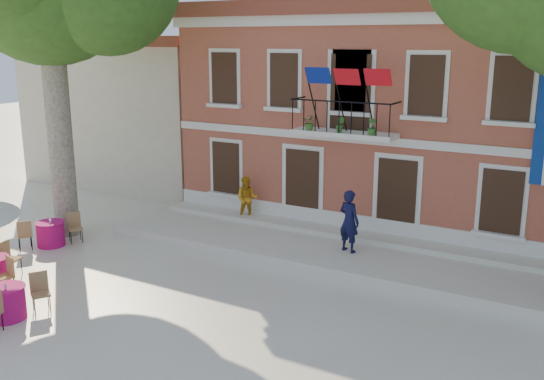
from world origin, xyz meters
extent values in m
plane|color=beige|center=(0.00, 0.00, 0.00)|extent=(90.00, 90.00, 0.00)
cube|color=#AF533F|center=(2.00, 10.00, 3.50)|extent=(13.00, 8.00, 7.00)
cube|color=brown|center=(2.00, 10.00, 7.25)|extent=(13.50, 8.50, 0.50)
cube|color=silver|center=(2.00, 6.05, 6.85)|extent=(13.30, 0.35, 0.35)
cube|color=silver|center=(2.00, 5.55, 3.50)|extent=(3.20, 0.90, 0.15)
cube|color=black|center=(2.00, 5.15, 4.50)|extent=(3.20, 0.04, 0.04)
cube|color=navy|center=(1.10, 4.80, 5.25)|extent=(0.76, 0.27, 0.47)
cube|color=red|center=(2.00, 4.80, 5.25)|extent=(0.76, 0.29, 0.47)
cube|color=red|center=(2.90, 4.80, 5.25)|extent=(0.76, 0.27, 0.47)
imported|color=#26591E|center=(1.00, 5.25, 3.82)|extent=(0.43, 0.37, 0.48)
imported|color=#26591E|center=(2.00, 5.25, 3.82)|extent=(0.26, 0.21, 0.48)
imported|color=#26591E|center=(3.00, 5.25, 3.82)|extent=(0.27, 0.27, 0.48)
cube|color=beige|center=(-9.50, 11.00, 3.00)|extent=(9.00, 9.00, 6.00)
cube|color=brown|center=(-9.50, 11.00, 6.20)|extent=(9.40, 9.40, 0.40)
cube|color=silver|center=(2.00, 4.40, 0.15)|extent=(14.00, 3.40, 0.30)
cylinder|color=#A59E84|center=(-6.27, 1.99, 3.54)|extent=(0.78, 0.78, 7.07)
imported|color=#0F1134|center=(2.79, 4.25, 1.21)|extent=(0.76, 0.61, 1.82)
imported|color=orange|center=(-1.41, 5.43, 1.06)|extent=(0.90, 0.81, 1.51)
cylinder|color=#C41287|center=(-2.55, -3.14, 0.38)|extent=(0.84, 0.84, 0.75)
cylinder|color=#C41287|center=(-2.55, -3.14, 0.76)|extent=(0.90, 0.90, 0.02)
cube|color=tan|center=(-2.14, -2.51, 0.47)|extent=(0.58, 0.58, 0.95)
cylinder|color=#C41287|center=(-5.78, 0.88, 0.38)|extent=(0.84, 0.84, 0.75)
cylinder|color=#C41287|center=(-5.78, 0.88, 0.76)|extent=(0.90, 0.90, 0.02)
cube|color=tan|center=(-6.19, 0.25, 0.47)|extent=(0.58, 0.58, 0.95)
cube|color=tan|center=(-5.36, 1.50, 0.47)|extent=(0.58, 0.58, 0.95)
cube|color=tan|center=(-4.74, -1.33, 0.47)|extent=(0.51, 0.51, 0.95)
cube|color=tan|center=(-3.82, -2.25, 0.47)|extent=(0.52, 0.52, 0.95)
camera|label=1|loc=(9.15, -11.25, 6.25)|focal=40.00mm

